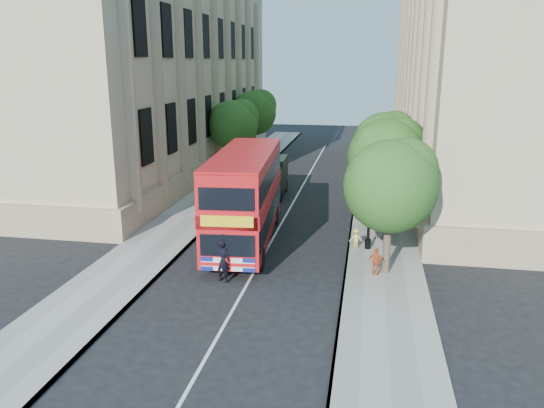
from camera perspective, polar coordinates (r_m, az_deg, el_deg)
The scene contains 17 objects.
ground at distance 22.04m, azimuth -3.20°, elevation -9.50°, with size 120.00×120.00×0.00m, color black.
pavement_right at distance 30.85m, azimuth 11.69°, elevation -2.40°, with size 3.50×80.00×0.12m, color gray.
pavement_left at distance 32.59m, azimuth -8.94°, elevation -1.33°, with size 3.50×80.00×0.12m, color gray.
building_right at distance 44.39m, azimuth 22.78°, elevation 13.74°, with size 12.00×38.00×18.00m, color tan.
building_left at distance 47.28m, azimuth -13.20°, elevation 14.50°, with size 12.00×38.00×18.00m, color tan.
tree_right_near at distance 23.05m, azimuth 12.75°, elevation 2.40°, with size 4.00×4.00×6.08m.
tree_right_mid at distance 28.90m, azimuth 12.37°, elevation 5.34°, with size 4.20×4.20×6.37m.
tree_right_far at distance 34.85m, azimuth 12.09°, elevation 6.75°, with size 4.00×4.00×6.15m.
tree_left_far at distance 43.13m, azimuth -4.17°, elevation 8.76°, with size 4.00×4.00×6.30m.
tree_left_back at distance 50.85m, azimuth -1.89°, elevation 10.04°, with size 4.20×4.20×6.65m.
lamp_post at distance 26.32m, azimuth 10.48°, elevation 0.18°, with size 0.32×0.32×5.16m.
double_decker_bus at distance 27.01m, azimuth -2.90°, elevation 0.99°, with size 3.47×10.34×4.70m.
box_van at distance 37.07m, azimuth -0.10°, elevation 2.80°, with size 2.02×4.63×2.61m.
police_constable at distance 22.82m, azimuth -5.29°, elevation -6.07°, with size 0.69×0.46×1.90m, color black.
woman_pedestrian at distance 28.48m, azimuth 11.26°, elevation -2.17°, with size 0.72×0.56×1.48m, color silver.
child_a at distance 23.65m, azimuth 11.15°, elevation -6.10°, with size 0.72×0.30×1.23m, color #CD4F24.
child_b at distance 26.76m, azimuth 9.01°, elevation -3.69°, with size 0.67×0.38×1.03m, color #DAC14A.
Camera 1 is at (4.80, -19.46, 9.16)m, focal length 35.00 mm.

